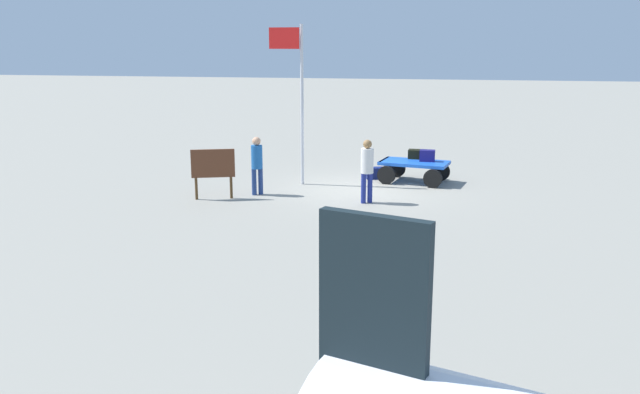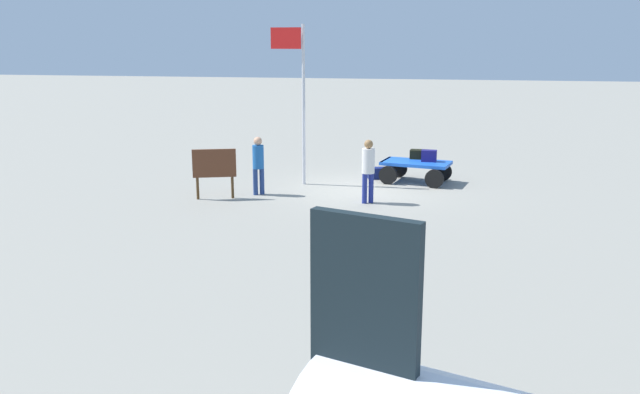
{
  "view_description": "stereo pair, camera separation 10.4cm",
  "coord_description": "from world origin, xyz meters",
  "px_view_note": "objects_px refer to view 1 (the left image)",
  "views": [
    {
      "loc": [
        -2.47,
        19.63,
        4.44
      ],
      "look_at": [
        0.14,
        6.0,
        1.14
      ],
      "focal_mm": 36.93,
      "sensor_mm": 36.0,
      "label": 1
    },
    {
      "loc": [
        -2.57,
        19.61,
        4.44
      ],
      "look_at": [
        0.14,
        6.0,
        1.14
      ],
      "focal_mm": 36.93,
      "sensor_mm": 36.0,
      "label": 2
    }
  ],
  "objects_px": {
    "suitcase_grey": "(376,173)",
    "suitcase_dark": "(427,156)",
    "suitcase_navy": "(417,154)",
    "signboard": "(213,166)",
    "luggage_cart": "(414,167)",
    "flagpole": "(297,88)",
    "worker_lead": "(367,166)",
    "worker_trailing": "(257,161)"
  },
  "relations": [
    {
      "from": "worker_lead",
      "to": "signboard",
      "type": "relative_size",
      "value": 1.24
    },
    {
      "from": "suitcase_dark",
      "to": "flagpole",
      "type": "height_order",
      "value": "flagpole"
    },
    {
      "from": "luggage_cart",
      "to": "signboard",
      "type": "distance_m",
      "value": 6.49
    },
    {
      "from": "worker_trailing",
      "to": "worker_lead",
      "type": "bearing_deg",
      "value": 173.01
    },
    {
      "from": "suitcase_dark",
      "to": "signboard",
      "type": "height_order",
      "value": "signboard"
    },
    {
      "from": "luggage_cart",
      "to": "suitcase_navy",
      "type": "distance_m",
      "value": 0.63
    },
    {
      "from": "suitcase_grey",
      "to": "flagpole",
      "type": "bearing_deg",
      "value": 28.79
    },
    {
      "from": "suitcase_grey",
      "to": "signboard",
      "type": "bearing_deg",
      "value": 41.13
    },
    {
      "from": "suitcase_grey",
      "to": "worker_lead",
      "type": "relative_size",
      "value": 0.38
    },
    {
      "from": "suitcase_grey",
      "to": "flagpole",
      "type": "relative_size",
      "value": 0.14
    },
    {
      "from": "suitcase_navy",
      "to": "worker_lead",
      "type": "bearing_deg",
      "value": 70.87
    },
    {
      "from": "suitcase_navy",
      "to": "signboard",
      "type": "distance_m",
      "value": 6.84
    },
    {
      "from": "suitcase_navy",
      "to": "worker_trailing",
      "type": "bearing_deg",
      "value": 34.83
    },
    {
      "from": "luggage_cart",
      "to": "suitcase_navy",
      "type": "bearing_deg",
      "value": -99.63
    },
    {
      "from": "suitcase_grey",
      "to": "worker_lead",
      "type": "xyz_separation_m",
      "value": [
        -0.11,
        3.37,
        0.87
      ]
    },
    {
      "from": "suitcase_dark",
      "to": "worker_trailing",
      "type": "distance_m",
      "value": 5.56
    },
    {
      "from": "suitcase_dark",
      "to": "suitcase_navy",
      "type": "bearing_deg",
      "value": -53.73
    },
    {
      "from": "suitcase_dark",
      "to": "suitcase_grey",
      "type": "bearing_deg",
      "value": -9.11
    },
    {
      "from": "suitcase_dark",
      "to": "suitcase_grey",
      "type": "height_order",
      "value": "suitcase_dark"
    },
    {
      "from": "signboard",
      "to": "flagpole",
      "type": "bearing_deg",
      "value": -128.27
    },
    {
      "from": "suitcase_grey",
      "to": "signboard",
      "type": "distance_m",
      "value": 5.72
    },
    {
      "from": "suitcase_navy",
      "to": "suitcase_dark",
      "type": "bearing_deg",
      "value": 126.27
    },
    {
      "from": "luggage_cart",
      "to": "flagpole",
      "type": "bearing_deg",
      "value": 14.74
    },
    {
      "from": "suitcase_navy",
      "to": "worker_lead",
      "type": "relative_size",
      "value": 0.34
    },
    {
      "from": "luggage_cart",
      "to": "suitcase_grey",
      "type": "relative_size",
      "value": 3.4
    },
    {
      "from": "worker_trailing",
      "to": "suitcase_dark",
      "type": "bearing_deg",
      "value": -150.94
    },
    {
      "from": "suitcase_navy",
      "to": "worker_trailing",
      "type": "relative_size",
      "value": 0.35
    },
    {
      "from": "worker_lead",
      "to": "signboard",
      "type": "distance_m",
      "value": 4.39
    },
    {
      "from": "suitcase_dark",
      "to": "worker_lead",
      "type": "height_order",
      "value": "worker_lead"
    },
    {
      "from": "luggage_cart",
      "to": "flagpole",
      "type": "relative_size",
      "value": 0.47
    },
    {
      "from": "luggage_cart",
      "to": "suitcase_grey",
      "type": "height_order",
      "value": "luggage_cart"
    },
    {
      "from": "signboard",
      "to": "worker_lead",
      "type": "bearing_deg",
      "value": -175.37
    },
    {
      "from": "suitcase_navy",
      "to": "signboard",
      "type": "bearing_deg",
      "value": 34.88
    },
    {
      "from": "worker_trailing",
      "to": "flagpole",
      "type": "relative_size",
      "value": 0.35
    },
    {
      "from": "worker_lead",
      "to": "worker_trailing",
      "type": "xyz_separation_m",
      "value": [
        3.3,
        -0.4,
        -0.06
      ]
    },
    {
      "from": "luggage_cart",
      "to": "worker_trailing",
      "type": "height_order",
      "value": "worker_trailing"
    },
    {
      "from": "worker_lead",
      "to": "flagpole",
      "type": "relative_size",
      "value": 0.36
    },
    {
      "from": "suitcase_grey",
      "to": "suitcase_dark",
      "type": "bearing_deg",
      "value": 170.89
    },
    {
      "from": "signboard",
      "to": "luggage_cart",
      "type": "bearing_deg",
      "value": -148.48
    },
    {
      "from": "worker_lead",
      "to": "luggage_cart",
      "type": "bearing_deg",
      "value": -110.68
    },
    {
      "from": "worker_trailing",
      "to": "flagpole",
      "type": "bearing_deg",
      "value": -116.68
    },
    {
      "from": "luggage_cart",
      "to": "flagpole",
      "type": "height_order",
      "value": "flagpole"
    }
  ]
}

